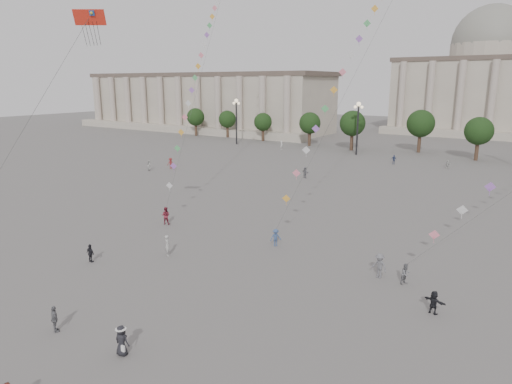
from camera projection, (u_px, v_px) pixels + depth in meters
The scene contains 23 objects.
ground at pixel (168, 323), 28.07m from camera, with size 360.00×360.00×0.00m, color #5E5B59.
hall_west at pixel (203, 102), 142.40m from camera, with size 84.00×26.22×17.20m.
hall_central at pixel (486, 83), 129.74m from camera, with size 48.30×34.30×35.50m.
tree_row at pixel (445, 129), 90.19m from camera, with size 137.12×5.12×8.00m.
lamp_post_far_west at pixel (236, 113), 107.24m from camera, with size 2.00×0.90×10.65m.
lamp_post_mid_west at pixel (358, 118), 91.23m from camera, with size 2.00×0.90×10.65m.
person_crowd_0 at pixel (394, 160), 82.15m from camera, with size 0.99×0.41×1.69m, color navy.
person_crowd_1 at pixel (149, 165), 76.34m from camera, with size 0.86×0.67×1.78m, color beige.
person_crowd_2 at pixel (171, 163), 77.87m from camera, with size 1.21×0.69×1.87m, color maroon.
person_crowd_3 at pixel (434, 302), 29.05m from camera, with size 1.44×0.46×1.55m, color black.
person_crowd_4 at pixel (447, 164), 78.16m from camera, with size 1.38×0.44×1.48m, color beige.
person_crowd_6 at pixel (379, 266), 34.38m from camera, with size 1.24×0.71×1.92m, color slate.
person_crowd_10 at pixel (282, 145), 99.88m from camera, with size 0.71×0.47×1.95m, color silver.
person_crowd_12 at pixel (305, 173), 70.35m from camera, with size 1.58×0.50×1.71m, color slate.
person_crowd_13 at pixel (168, 245), 38.76m from camera, with size 0.67×0.44×1.84m, color #ADADA9.
tourist_1 at pixel (90, 253), 37.38m from camera, with size 0.91×0.38×1.55m, color black.
tourist_3 at pixel (55, 319), 26.91m from camera, with size 0.96×0.40×1.65m, color slate.
kite_flyer_0 at pixel (166, 216), 47.41m from camera, with size 0.90×0.70×1.85m, color maroon.
kite_flyer_1 at pixel (276, 237), 41.08m from camera, with size 1.04×0.60×1.61m, color #38507E.
kite_flyer_2 at pixel (406, 274), 33.35m from camera, with size 0.76×0.59×1.56m, color slate.
hat_person at pixel (122, 340), 24.58m from camera, with size 0.91×0.66×1.73m.
dragon_kite at pixel (89, 30), 32.20m from camera, with size 5.60×4.59×20.90m.
kite_train_west at pixel (210, 30), 61.10m from camera, with size 15.14×32.83×51.30m.
Camera 1 is at (18.48, -18.25, 14.44)m, focal length 32.00 mm.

